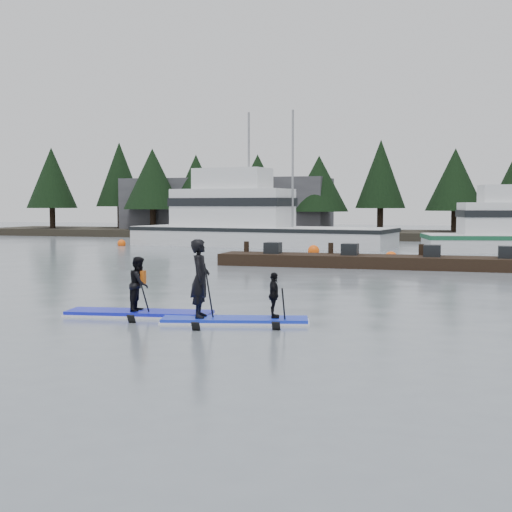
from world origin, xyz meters
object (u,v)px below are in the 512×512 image
(floating_dock, at_px, (396,262))
(fishing_boat_large, at_px, (253,235))
(paddleboard_duo, at_px, (223,294))
(paddleboard_solo, at_px, (139,298))

(floating_dock, bearing_deg, fishing_boat_large, 127.44)
(fishing_boat_large, relative_size, paddleboard_duo, 5.13)
(fishing_boat_large, relative_size, floating_dock, 1.14)
(fishing_boat_large, distance_m, paddleboard_solo, 29.73)
(floating_dock, relative_size, paddleboard_duo, 4.51)
(paddleboard_solo, bearing_deg, paddleboard_duo, -16.17)
(floating_dock, relative_size, paddleboard_solo, 4.26)
(paddleboard_duo, bearing_deg, fishing_boat_large, 91.51)
(paddleboard_solo, bearing_deg, floating_dock, 64.64)
(fishing_boat_large, xyz_separation_m, paddleboard_solo, (5.88, -29.14, -0.29))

